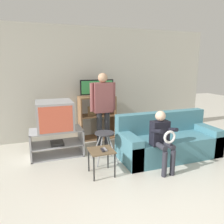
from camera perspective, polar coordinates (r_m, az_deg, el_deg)
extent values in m
cube|color=beige|center=(5.30, -6.39, 7.48)|extent=(6.40, 0.06, 2.60)
cube|color=#A8A8AD|center=(4.49, -14.05, -10.74)|extent=(0.98, 0.52, 0.02)
cube|color=#A8A8AD|center=(4.41, -14.20, -8.04)|extent=(0.95, 0.52, 0.02)
cube|color=#A8A8AD|center=(4.32, -14.40, -4.58)|extent=(0.98, 0.52, 0.02)
cube|color=#A8A8AD|center=(4.39, -20.47, -8.19)|extent=(0.03, 0.52, 0.52)
cube|color=#A8A8AD|center=(4.46, -8.09, -7.17)|extent=(0.03, 0.52, 0.52)
cube|color=black|center=(4.34, -14.14, -7.90)|extent=(0.24, 0.28, 0.05)
cube|color=#9E9EA3|center=(4.25, -14.80, -0.92)|extent=(0.66, 0.66, 0.55)
cube|color=#D8593F|center=(3.93, -14.37, -1.97)|extent=(0.58, 0.01, 0.47)
cube|color=#8E6642|center=(5.11, -8.34, -1.76)|extent=(0.03, 0.40, 1.02)
cube|color=#8E6642|center=(5.32, 0.28, -1.06)|extent=(0.03, 0.40, 1.02)
cube|color=#8E6642|center=(5.34, -3.86, -6.54)|extent=(0.78, 0.40, 0.03)
cube|color=#8E6642|center=(5.19, -3.95, -0.86)|extent=(0.78, 0.40, 0.03)
cube|color=#8E6642|center=(5.11, -4.02, 3.96)|extent=(0.78, 0.40, 0.03)
cube|color=#9E7A4C|center=(5.07, -5.39, 0.25)|extent=(0.18, 0.04, 0.22)
cube|color=black|center=(5.10, -3.91, 4.36)|extent=(0.28, 0.20, 0.04)
cube|color=black|center=(5.08, -3.94, 6.51)|extent=(0.79, 0.04, 0.35)
cube|color=#3FA559|center=(5.06, -3.87, 6.49)|extent=(0.74, 0.01, 0.30)
cylinder|color=#99999E|center=(3.87, -3.12, -10.07)|extent=(0.17, 0.16, 0.54)
cylinder|color=#99999E|center=(3.94, 0.27, -9.64)|extent=(0.17, 0.16, 0.54)
cylinder|color=#99999E|center=(4.07, -4.05, -8.91)|extent=(0.17, 0.16, 0.54)
cylinder|color=#99999E|center=(4.14, -0.82, -8.53)|extent=(0.17, 0.16, 0.54)
cylinder|color=#333338|center=(3.91, -1.96, -5.52)|extent=(0.35, 0.35, 0.02)
cube|color=brown|center=(3.50, -2.84, -10.00)|extent=(0.38, 0.38, 0.02)
cylinder|color=black|center=(3.40, -4.74, -14.61)|extent=(0.02, 0.02, 0.40)
cylinder|color=black|center=(3.49, 0.74, -13.82)|extent=(0.02, 0.02, 0.40)
cylinder|color=black|center=(3.70, -6.12, -12.36)|extent=(0.02, 0.02, 0.40)
cylinder|color=black|center=(3.78, -1.07, -11.71)|extent=(0.02, 0.02, 0.40)
cube|color=#232328|center=(3.47, -2.48, -9.91)|extent=(0.04, 0.15, 0.02)
cube|color=gray|center=(3.50, -1.83, -9.72)|extent=(0.04, 0.14, 0.02)
cube|color=teal|center=(4.37, 14.61, -8.64)|extent=(1.91, 0.80, 0.41)
cube|color=teal|center=(4.48, 12.74, -2.49)|extent=(1.91, 0.20, 0.41)
cube|color=teal|center=(3.95, 4.29, -9.58)|extent=(0.22, 0.80, 0.53)
cube|color=teal|center=(4.86, 23.01, -6.35)|extent=(0.22, 0.80, 0.53)
cylinder|color=#2D2D33|center=(4.53, -3.31, -4.97)|extent=(0.11, 0.11, 0.79)
cylinder|color=#2D2D33|center=(4.57, -1.32, -4.77)|extent=(0.11, 0.11, 0.79)
cube|color=#8C4C4C|center=(4.39, -2.39, 3.80)|extent=(0.38, 0.20, 0.59)
cylinder|color=#8C4C4C|center=(4.33, -5.28, 3.83)|extent=(0.08, 0.08, 0.56)
cylinder|color=#8C4C4C|center=(4.46, 0.41, 4.14)|extent=(0.08, 0.08, 0.56)
sphere|color=tan|center=(4.35, -2.43, 8.92)|extent=(0.19, 0.19, 0.19)
cylinder|color=#2D2D38|center=(3.61, 13.55, -13.13)|extent=(0.08, 0.08, 0.41)
cylinder|color=#2D2D38|center=(3.69, 15.55, -12.68)|extent=(0.08, 0.08, 0.41)
cylinder|color=#2D2D38|center=(3.63, 12.45, -8.62)|extent=(0.09, 0.30, 0.09)
cylinder|color=#2D2D38|center=(3.71, 14.44, -8.27)|extent=(0.09, 0.30, 0.09)
cube|color=black|center=(3.73, 12.33, -5.39)|extent=(0.30, 0.17, 0.41)
cylinder|color=black|center=(3.54, 11.61, -4.94)|extent=(0.06, 0.31, 0.14)
cylinder|color=black|center=(3.68, 15.23, -4.45)|extent=(0.06, 0.31, 0.14)
sphere|color=beige|center=(3.66, 12.54, -1.02)|extent=(0.17, 0.17, 0.17)
torus|color=white|center=(3.50, 14.81, -6.35)|extent=(0.21, 0.04, 0.21)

